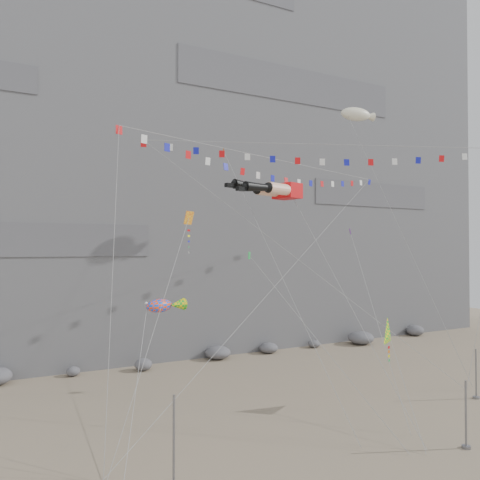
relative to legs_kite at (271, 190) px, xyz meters
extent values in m
plane|color=#86735C|center=(1.63, -3.75, -15.69)|extent=(120.00, 120.00, 0.00)
cube|color=slate|center=(1.63, 28.25, 9.31)|extent=(80.00, 28.00, 50.00)
cylinder|color=slate|center=(-10.81, -8.98, -13.54)|extent=(0.12, 0.12, 4.29)
cylinder|color=slate|center=(5.20, -12.51, -13.79)|extent=(0.12, 0.12, 3.79)
cylinder|color=slate|center=(13.62, -7.04, -13.83)|extent=(0.12, 0.12, 3.70)
cube|color=red|center=(1.75, 0.50, 0.02)|extent=(1.92, 2.29, 1.17)
cylinder|color=#FCBE9D|center=(0.26, -0.52, 0.02)|extent=(2.14, 1.36, 0.86)
sphere|color=black|center=(-0.70, -0.79, 0.02)|extent=(0.79, 0.79, 0.79)
cone|color=black|center=(-1.83, -1.10, -0.05)|extent=(2.47, 1.33, 0.81)
cube|color=black|center=(-3.35, -1.52, -0.32)|extent=(0.83, 0.53, 0.29)
cylinder|color=#FCBE9D|center=(-0.06, 0.61, 0.02)|extent=(2.14, 1.36, 0.86)
sphere|color=black|center=(-1.01, 0.34, 0.02)|extent=(0.79, 0.79, 0.79)
cone|color=black|center=(-2.14, 0.03, 0.13)|extent=(2.49, 1.33, 0.87)
cube|color=black|center=(-3.66, -0.39, 0.04)|extent=(0.83, 0.53, 0.29)
cylinder|color=gray|center=(2.33, -5.65, -7.81)|extent=(0.03, 0.03, 19.94)
cube|color=slate|center=(2.91, -11.81, -15.64)|extent=(0.16, 0.16, 0.10)
cylinder|color=gray|center=(-5.25, -1.54, -6.24)|extent=(0.03, 0.03, 27.42)
cube|color=slate|center=(-13.66, -6.93, -15.64)|extent=(0.16, 0.16, 0.10)
cylinder|color=gray|center=(10.64, -2.36, -5.71)|extent=(0.03, 0.03, 22.32)
cube|color=slate|center=(14.73, -5.39, -15.64)|extent=(0.16, 0.16, 0.10)
cylinder|color=gray|center=(-10.34, -4.25, -9.03)|extent=(0.03, 0.03, 16.00)
cylinder|color=gray|center=(-11.07, -4.73, -11.86)|extent=(0.03, 0.03, 10.78)
cylinder|color=gray|center=(4.51, -8.74, -13.11)|extent=(0.03, 0.03, 9.36)
cube|color=slate|center=(2.49, -12.11, -15.64)|extent=(0.16, 0.16, 0.10)
cylinder|color=gray|center=(14.57, 0.31, -3.36)|extent=(0.03, 0.03, 26.91)
cube|color=slate|center=(15.95, -5.01, -15.64)|extent=(0.16, 0.16, 0.10)
cylinder|color=gray|center=(-0.84, -2.42, -5.99)|extent=(0.03, 0.03, 24.36)
cube|color=slate|center=(-0.05, -9.81, -15.64)|extent=(0.16, 0.16, 0.10)
cylinder|color=gray|center=(5.75, -4.87, -9.34)|extent=(0.03, 0.03, 16.63)
cube|color=slate|center=(3.74, -9.92, -15.64)|extent=(0.16, 0.16, 0.10)
cylinder|color=gray|center=(-0.26, -6.14, -10.30)|extent=(0.03, 0.03, 15.92)
cube|color=slate|center=(1.68, -11.71, -15.64)|extent=(0.16, 0.16, 0.10)
camera|label=1|loc=(-18.21, -30.21, -4.47)|focal=35.00mm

